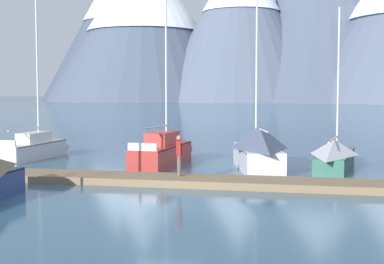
{
  "coord_description": "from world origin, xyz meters",
  "views": [
    {
      "loc": [
        3.85,
        -18.09,
        3.81
      ],
      "look_at": [
        0.0,
        6.0,
        2.0
      ],
      "focal_mm": 51.72,
      "sensor_mm": 36.0,
      "label": 1
    }
  ],
  "objects": [
    {
      "name": "person_on_dock",
      "position": [
        -0.27,
        4.26,
        1.26
      ],
      "size": [
        0.32,
        0.57,
        1.69
      ],
      "color": "brown",
      "rests_on": "dock"
    },
    {
      "name": "mountain_shoulder_ridge",
      "position": [
        -10.51,
        183.91,
        28.88
      ],
      "size": [
        64.65,
        64.65,
        55.37
      ],
      "color": "slate",
      "rests_on": "ground"
    },
    {
      "name": "sailboat_far_berth",
      "position": [
        6.59,
        9.96,
        0.71
      ],
      "size": [
        2.79,
        7.41,
        7.97
      ],
      "color": "#336B56",
      "rests_on": "ground"
    },
    {
      "name": "mountain_central_massif",
      "position": [
        -47.55,
        188.51,
        31.98
      ],
      "size": [
        73.46,
        73.46,
        59.7
      ],
      "color": "#4C566B",
      "rests_on": "ground"
    },
    {
      "name": "sailboat_mid_dock_starboard",
      "position": [
        2.75,
        8.83,
        1.02
      ],
      "size": [
        2.93,
        6.85,
        9.35
      ],
      "color": "white",
      "rests_on": "ground"
    },
    {
      "name": "sailboat_mid_dock_port",
      "position": [
        -2.03,
        9.92,
        0.68
      ],
      "size": [
        2.29,
        7.15,
        8.86
      ],
      "color": "#B2332D",
      "rests_on": "ground"
    },
    {
      "name": "ground_plane",
      "position": [
        0.0,
        0.0,
        0.0
      ],
      "size": [
        700.0,
        700.0,
        0.0
      ],
      "primitive_type": "plane",
      "color": "#335B75"
    },
    {
      "name": "mountain_west_summit",
      "position": [
        -66.73,
        215.48,
        30.88
      ],
      "size": [
        63.4,
        63.4,
        59.1
      ],
      "color": "#424C60",
      "rests_on": "ground"
    },
    {
      "name": "mountain_east_summit",
      "position": [
        19.7,
        196.92,
        31.78
      ],
      "size": [
        93.39,
        93.39,
        61.61
      ],
      "color": "#4C566B",
      "rests_on": "ground"
    },
    {
      "name": "dock",
      "position": [
        0.0,
        4.0,
        0.15
      ],
      "size": [
        23.91,
        3.3,
        0.3
      ],
      "color": "#846B4C",
      "rests_on": "ground"
    },
    {
      "name": "sailboat_nearest_berth",
      "position": [
        -9.79,
        11.46,
        0.62
      ],
      "size": [
        1.96,
        6.43,
        8.95
      ],
      "color": "silver",
      "rests_on": "ground"
    }
  ]
}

